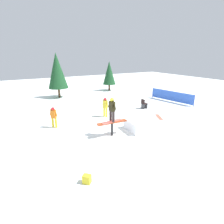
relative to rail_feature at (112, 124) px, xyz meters
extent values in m
plane|color=white|center=(0.00, 0.00, -0.72)|extent=(60.00, 60.00, 0.00)
cylinder|color=black|center=(0.00, 0.00, -0.32)|extent=(0.14, 0.14, 0.81)
cube|color=#A53F1E|center=(0.00, 0.00, 0.12)|extent=(1.86, 0.39, 0.08)
cube|color=white|center=(-2.10, 0.13, -0.39)|extent=(1.89, 1.61, 0.67)
cube|color=#E45E50|center=(0.00, 0.00, 0.18)|extent=(1.35, 0.41, 0.03)
cylinder|color=#2E2323|center=(0.01, -0.14, 0.51)|extent=(0.15, 0.15, 0.63)
cylinder|color=#2E2323|center=(-0.01, 0.14, 0.51)|extent=(0.15, 0.15, 0.63)
cube|color=black|center=(0.00, 0.00, 1.10)|extent=(0.26, 0.38, 0.56)
cylinder|color=black|center=(0.02, -0.22, 1.23)|extent=(0.12, 0.31, 0.51)
cylinder|color=black|center=(-0.02, 0.22, 1.23)|extent=(0.12, 0.31, 0.51)
sphere|color=yellow|center=(0.00, 0.00, 1.50)|extent=(0.23, 0.23, 0.23)
cylinder|color=yellow|center=(-1.16, -3.30, -0.36)|extent=(0.15, 0.15, 0.73)
cylinder|color=yellow|center=(-1.22, -3.04, -0.36)|extent=(0.15, 0.15, 0.73)
cube|color=yellow|center=(-1.19, -3.17, 0.29)|extent=(0.29, 0.39, 0.57)
cylinder|color=yellow|center=(-1.14, -3.38, 0.42)|extent=(0.13, 0.22, 0.51)
cylinder|color=yellow|center=(-1.24, -2.96, 0.42)|extent=(0.13, 0.22, 0.51)
sphere|color=red|center=(-1.19, -3.17, 0.69)|extent=(0.22, 0.22, 0.22)
cylinder|color=gold|center=(2.82, -3.04, -0.39)|extent=(0.13, 0.13, 0.67)
cylinder|color=gold|center=(2.65, -2.86, -0.39)|extent=(0.13, 0.13, 0.67)
cube|color=orange|center=(2.73, -2.95, 0.21)|extent=(0.36, 0.37, 0.53)
cylinder|color=orange|center=(2.87, -3.10, 0.33)|extent=(0.18, 0.19, 0.47)
cylinder|color=orange|center=(2.60, -2.80, 0.33)|extent=(0.18, 0.19, 0.47)
sphere|color=red|center=(2.73, -2.95, 0.58)|extent=(0.20, 0.20, 0.20)
cube|color=#DE694E|center=(-4.78, -1.01, -0.71)|extent=(0.82, 1.24, 0.02)
cube|color=#3F3F44|center=(-5.44, -3.41, -0.50)|extent=(0.05, 0.40, 0.44)
cube|color=#3F3F44|center=(-5.08, -3.39, -0.50)|extent=(0.05, 0.40, 0.44)
cube|color=black|center=(-5.26, -3.40, -0.26)|extent=(0.46, 0.46, 0.04)
cube|color=black|center=(-5.06, -3.39, -0.04)|extent=(0.06, 0.44, 0.40)
cube|color=yellow|center=(2.84, 3.11, -0.55)|extent=(0.37, 0.37, 0.34)
cylinder|color=blue|center=(-9.63, -1.58, -0.17)|extent=(0.06, 0.06, 1.10)
cylinder|color=blue|center=(-8.76, -6.22, -0.17)|extent=(0.06, 0.06, 1.10)
cube|color=blue|center=(-9.20, -3.90, -0.12)|extent=(0.89, 4.64, 0.99)
cylinder|color=#4C331E|center=(-6.52, -12.31, -0.30)|extent=(0.24, 0.24, 0.84)
cone|color=#194723|center=(-6.52, -12.31, 1.61)|extent=(1.68, 1.68, 2.98)
cylinder|color=#4C331E|center=(0.36, -11.54, -0.19)|extent=(0.24, 0.24, 1.07)
cone|color=#194723|center=(0.36, -11.54, 2.25)|extent=(2.14, 2.14, 3.80)
camera|label=1|loc=(4.69, 8.32, 3.92)|focal=28.00mm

